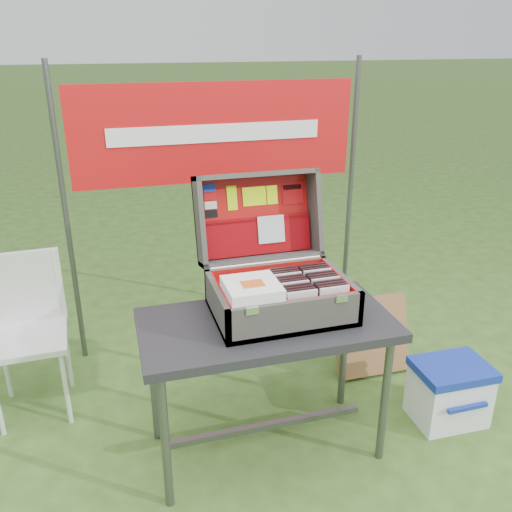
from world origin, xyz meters
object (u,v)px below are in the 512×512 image
object	(u,v)px
table	(266,387)
cardboard_box	(372,336)
suitcase	(277,251)
cooler	(449,392)
chair	(28,341)

from	to	relation	value
table	cardboard_box	world-z (taller)	table
suitcase	cooler	size ratio (longest dim) A/B	1.63
suitcase	chair	xyz separation A→B (m)	(-1.12, 0.49, -0.54)
suitcase	cardboard_box	world-z (taller)	suitcase
cooler	suitcase	bearing A→B (deg)	170.57
suitcase	chair	world-z (taller)	suitcase
cardboard_box	suitcase	bearing A→B (deg)	-153.35
table	chair	world-z (taller)	chair
suitcase	cooler	xyz separation A→B (m)	(0.86, -0.17, -0.79)
table	suitcase	distance (m)	0.62
cooler	cardboard_box	world-z (taller)	cardboard_box
suitcase	chair	distance (m)	1.34
table	cooler	distance (m)	0.96
table	cooler	world-z (taller)	table
table	cooler	bearing A→B (deg)	-2.80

